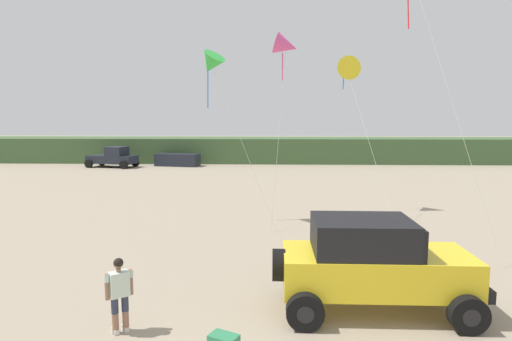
{
  "coord_description": "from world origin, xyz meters",
  "views": [
    {
      "loc": [
        0.04,
        -5.73,
        4.61
      ],
      "look_at": [
        -0.33,
        4.52,
        3.36
      ],
      "focal_mm": 29.84,
      "sensor_mm": 36.0,
      "label": 1
    }
  ],
  "objects_px": {
    "person_watching": "(119,291)",
    "kite_black_sled": "(347,69)",
    "distant_pickup": "(113,157)",
    "kite_white_parafoil": "(286,46)",
    "distant_sedan": "(178,160)",
    "jeep": "(373,263)",
    "kite_purple_stunt": "(211,64)"
  },
  "relations": [
    {
      "from": "person_watching",
      "to": "kite_black_sled",
      "type": "height_order",
      "value": "kite_black_sled"
    },
    {
      "from": "jeep",
      "to": "kite_black_sled",
      "type": "bearing_deg",
      "value": 83.79
    },
    {
      "from": "kite_black_sled",
      "to": "distant_sedan",
      "type": "bearing_deg",
      "value": 123.51
    },
    {
      "from": "jeep",
      "to": "person_watching",
      "type": "bearing_deg",
      "value": -167.56
    },
    {
      "from": "jeep",
      "to": "kite_purple_stunt",
      "type": "xyz_separation_m",
      "value": [
        -5.12,
        9.2,
        5.81
      ]
    },
    {
      "from": "distant_pickup",
      "to": "kite_black_sled",
      "type": "bearing_deg",
      "value": -44.02
    },
    {
      "from": "distant_sedan",
      "to": "distant_pickup",
      "type": "bearing_deg",
      "value": -155.88
    },
    {
      "from": "kite_black_sled",
      "to": "kite_white_parafoil",
      "type": "bearing_deg",
      "value": -135.09
    },
    {
      "from": "distant_sedan",
      "to": "kite_purple_stunt",
      "type": "bearing_deg",
      "value": -62.61
    },
    {
      "from": "kite_purple_stunt",
      "to": "person_watching",
      "type": "bearing_deg",
      "value": -93.1
    },
    {
      "from": "kite_white_parafoil",
      "to": "jeep",
      "type": "bearing_deg",
      "value": -78.17
    },
    {
      "from": "person_watching",
      "to": "distant_sedan",
      "type": "xyz_separation_m",
      "value": [
        -5.97,
        32.63,
        -0.34
      ]
    },
    {
      "from": "jeep",
      "to": "kite_purple_stunt",
      "type": "relative_size",
      "value": 0.64
    },
    {
      "from": "jeep",
      "to": "kite_white_parafoil",
      "type": "height_order",
      "value": "kite_white_parafoil"
    },
    {
      "from": "kite_black_sled",
      "to": "kite_white_parafoil",
      "type": "height_order",
      "value": "kite_white_parafoil"
    },
    {
      "from": "jeep",
      "to": "kite_purple_stunt",
      "type": "bearing_deg",
      "value": 119.09
    },
    {
      "from": "person_watching",
      "to": "kite_black_sled",
      "type": "bearing_deg",
      "value": 61.94
    },
    {
      "from": "jeep",
      "to": "distant_pickup",
      "type": "relative_size",
      "value": 0.99
    },
    {
      "from": "person_watching",
      "to": "kite_black_sled",
      "type": "relative_size",
      "value": 0.22
    },
    {
      "from": "kite_black_sled",
      "to": "kite_white_parafoil",
      "type": "relative_size",
      "value": 0.92
    },
    {
      "from": "distant_pickup",
      "to": "distant_sedan",
      "type": "distance_m",
      "value": 6.03
    },
    {
      "from": "kite_white_parafoil",
      "to": "kite_black_sled",
      "type": "bearing_deg",
      "value": 44.91
    },
    {
      "from": "jeep",
      "to": "distant_sedan",
      "type": "height_order",
      "value": "jeep"
    },
    {
      "from": "distant_pickup",
      "to": "kite_white_parafoil",
      "type": "distance_m",
      "value": 27.29
    },
    {
      "from": "distant_sedan",
      "to": "kite_purple_stunt",
      "type": "xyz_separation_m",
      "value": [
        6.53,
        -22.18,
        6.41
      ]
    },
    {
      "from": "person_watching",
      "to": "distant_sedan",
      "type": "relative_size",
      "value": 0.4
    },
    {
      "from": "distant_sedan",
      "to": "kite_black_sled",
      "type": "bearing_deg",
      "value": -45.52
    },
    {
      "from": "distant_sedan",
      "to": "person_watching",
      "type": "bearing_deg",
      "value": -68.66
    },
    {
      "from": "distant_pickup",
      "to": "distant_sedan",
      "type": "relative_size",
      "value": 1.17
    },
    {
      "from": "distant_pickup",
      "to": "kite_purple_stunt",
      "type": "xyz_separation_m",
      "value": [
        12.4,
        -20.81,
        6.07
      ]
    },
    {
      "from": "jeep",
      "to": "distant_sedan",
      "type": "distance_m",
      "value": 33.48
    },
    {
      "from": "person_watching",
      "to": "kite_black_sled",
      "type": "distance_m",
      "value": 16.04
    }
  ]
}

